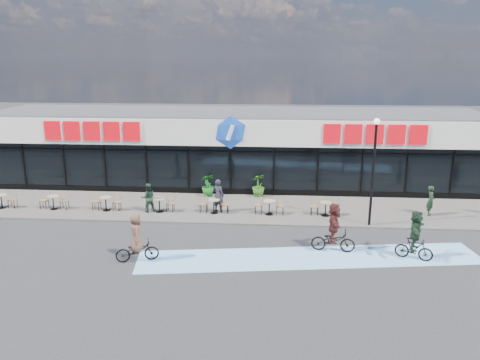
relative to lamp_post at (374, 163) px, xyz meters
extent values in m
plane|color=#28282B|center=(-7.11, -2.30, -3.15)|extent=(120.00, 120.00, 0.00)
cube|color=#58534E|center=(-7.11, 2.20, -3.10)|extent=(44.00, 5.00, 0.10)
cube|color=#7DBAEC|center=(-3.11, -3.80, -3.15)|extent=(14.17, 4.13, 0.01)
cube|color=black|center=(-7.11, 7.70, -1.65)|extent=(30.00, 6.00, 3.00)
cube|color=silver|center=(-7.11, 7.55, 0.60)|extent=(30.60, 6.30, 1.50)
cube|color=#47474C|center=(-7.11, 7.70, 1.40)|extent=(30.60, 6.30, 0.10)
cube|color=#0E229C|center=(-7.11, 4.66, -0.10)|extent=(30.60, 0.08, 0.18)
cube|color=black|center=(-7.11, 4.67, -0.50)|extent=(30.00, 0.06, 0.08)
cube|color=black|center=(-7.11, 4.68, -2.95)|extent=(30.00, 0.10, 0.40)
cube|color=red|center=(-15.11, 4.40, 0.65)|extent=(5.63, 0.18, 1.10)
cube|color=red|center=(0.89, 4.40, 0.65)|extent=(5.63, 0.18, 1.10)
ellipsoid|color=blue|center=(-7.11, 4.40, 0.65)|extent=(1.90, 0.24, 1.90)
cylinder|color=black|center=(-19.61, 4.67, -1.65)|extent=(0.10, 0.10, 3.00)
cylinder|color=black|center=(-17.11, 4.67, -1.65)|extent=(0.10, 0.10, 3.00)
cylinder|color=black|center=(-14.61, 4.67, -1.65)|extent=(0.10, 0.10, 3.00)
cylinder|color=black|center=(-12.11, 4.67, -1.65)|extent=(0.10, 0.10, 3.00)
cylinder|color=black|center=(-9.61, 4.67, -1.65)|extent=(0.10, 0.10, 3.00)
cylinder|color=black|center=(-7.11, 4.67, -1.65)|extent=(0.10, 0.10, 3.00)
cylinder|color=black|center=(-4.61, 4.67, -1.65)|extent=(0.10, 0.10, 3.00)
cylinder|color=black|center=(-2.11, 4.67, -1.65)|extent=(0.10, 0.10, 3.00)
cylinder|color=black|center=(0.39, 4.67, -1.65)|extent=(0.10, 0.10, 3.00)
cylinder|color=black|center=(2.89, 4.67, -1.65)|extent=(0.10, 0.10, 3.00)
cylinder|color=black|center=(5.39, 4.67, -1.65)|extent=(0.10, 0.10, 3.00)
cylinder|color=black|center=(0.00, 0.00, -0.61)|extent=(0.12, 0.12, 4.90)
sphere|color=#FFF2CC|center=(0.00, 0.00, 1.94)|extent=(0.28, 0.28, 0.28)
cylinder|color=tan|center=(-19.09, 1.15, -2.33)|extent=(0.60, 0.60, 0.04)
cylinder|color=black|center=(-19.09, 1.15, -2.68)|extent=(0.06, 0.06, 0.70)
cylinder|color=black|center=(-19.09, 1.15, -3.04)|extent=(0.40, 0.40, 0.02)
cylinder|color=tan|center=(-16.24, 1.15, -2.33)|extent=(0.60, 0.60, 0.04)
cylinder|color=black|center=(-16.24, 1.15, -2.68)|extent=(0.06, 0.06, 0.70)
cylinder|color=black|center=(-16.24, 1.15, -3.04)|extent=(0.40, 0.40, 0.02)
cylinder|color=tan|center=(-13.39, 1.15, -2.33)|extent=(0.60, 0.60, 0.04)
cylinder|color=black|center=(-13.39, 1.15, -2.68)|extent=(0.06, 0.06, 0.70)
cylinder|color=black|center=(-13.39, 1.15, -3.04)|extent=(0.40, 0.40, 0.02)
cylinder|color=tan|center=(-10.53, 1.15, -2.33)|extent=(0.60, 0.60, 0.04)
cylinder|color=black|center=(-10.53, 1.15, -2.68)|extent=(0.06, 0.06, 0.70)
cylinder|color=black|center=(-10.53, 1.15, -3.04)|extent=(0.40, 0.40, 0.02)
cylinder|color=tan|center=(-7.68, 1.15, -2.33)|extent=(0.60, 0.60, 0.04)
cylinder|color=black|center=(-7.68, 1.15, -2.68)|extent=(0.06, 0.06, 0.70)
cylinder|color=black|center=(-7.68, 1.15, -3.04)|extent=(0.40, 0.40, 0.02)
cylinder|color=tan|center=(-4.83, 1.15, -2.33)|extent=(0.60, 0.60, 0.04)
cylinder|color=black|center=(-4.83, 1.15, -2.68)|extent=(0.06, 0.06, 0.70)
cylinder|color=black|center=(-4.83, 1.15, -3.04)|extent=(0.40, 0.40, 0.02)
cylinder|color=tan|center=(-1.98, 1.15, -2.33)|extent=(0.60, 0.60, 0.04)
cylinder|color=black|center=(-1.98, 1.15, -2.68)|extent=(0.06, 0.06, 0.70)
cylinder|color=black|center=(-1.98, 1.15, -3.04)|extent=(0.40, 0.40, 0.02)
imported|color=#1A5C1E|center=(-8.43, 4.22, -2.42)|extent=(0.97, 0.97, 1.27)
imported|color=#1B6026|center=(-8.37, 4.23, -2.54)|extent=(0.73, 0.72, 1.03)
imported|color=#2A5C1A|center=(-5.51, 4.36, -2.41)|extent=(1.01, 1.01, 1.30)
imported|color=#22222A|center=(-7.49, 1.47, -2.19)|extent=(0.75, 0.64, 1.73)
imported|color=#1C3325|center=(-11.10, 1.13, -2.29)|extent=(0.89, 0.79, 1.53)
imported|color=black|center=(3.34, 1.67, -2.28)|extent=(0.53, 0.65, 1.55)
imported|color=black|center=(-2.09, -3.07, -2.68)|extent=(1.88, 0.84, 0.96)
imported|color=#471B19|center=(-2.09, -3.07, -1.87)|extent=(0.67, 1.59, 1.67)
imported|color=black|center=(1.07, -3.65, -2.71)|extent=(1.54, 0.96, 0.90)
imported|color=#1A301D|center=(1.07, -3.65, -1.89)|extent=(1.03, 1.57, 1.62)
imported|color=black|center=(-10.03, -4.64, -2.70)|extent=(1.81, 1.08, 0.90)
imported|color=brown|center=(-10.03, -4.64, -1.93)|extent=(0.70, 0.87, 1.55)
camera|label=1|loc=(-4.63, -21.61, 4.85)|focal=35.00mm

